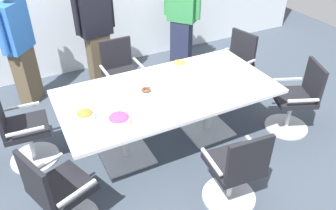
{
  "coord_description": "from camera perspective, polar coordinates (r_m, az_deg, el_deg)",
  "views": [
    {
      "loc": [
        -1.44,
        -2.83,
        2.7
      ],
      "look_at": [
        0.0,
        0.0,
        0.55
      ],
      "focal_mm": 35.99,
      "sensor_mm": 36.0,
      "label": 1
    }
  ],
  "objects": [
    {
      "name": "ground_plane",
      "position": [
        4.17,
        0.0,
        -6.33
      ],
      "size": [
        10.0,
        10.0,
        0.01
      ],
      "primitive_type": "cube",
      "color": "#3D4754"
    },
    {
      "name": "conference_table",
      "position": [
        3.79,
        0.0,
        0.94
      ],
      "size": [
        2.4,
        1.2,
        0.75
      ],
      "color": "silver",
      "rests_on": "ground"
    },
    {
      "name": "office_chair_0",
      "position": [
        5.02,
        11.09,
        6.25
      ],
      "size": [
        0.65,
        0.65,
        0.91
      ],
      "rotation": [
        0.0,
        0.0,
        -4.49
      ],
      "color": "silver",
      "rests_on": "ground"
    },
    {
      "name": "office_chair_1",
      "position": [
        4.72,
        -7.85,
        4.72
      ],
      "size": [
        0.55,
        0.55,
        0.91
      ],
      "rotation": [
        0.0,
        0.0,
        -3.12
      ],
      "color": "silver",
      "rests_on": "ground"
    },
    {
      "name": "office_chair_2",
      "position": [
        3.99,
        -23.47,
        -4.25
      ],
      "size": [
        0.57,
        0.57,
        0.91
      ],
      "rotation": [
        0.0,
        0.0,
        -1.63
      ],
      "color": "silver",
      "rests_on": "ground"
    },
    {
      "name": "office_chair_3",
      "position": [
        3.18,
        -18.07,
        -14.36
      ],
      "size": [
        0.7,
        0.7,
        0.91
      ],
      "rotation": [
        0.0,
        0.0,
        -1.2
      ],
      "color": "silver",
      "rests_on": "ground"
    },
    {
      "name": "office_chair_4",
      "position": [
        3.29,
        11.4,
        -11.03
      ],
      "size": [
        0.59,
        0.59,
        0.91
      ],
      "rotation": [
        0.0,
        0.0,
        -0.09
      ],
      "color": "silver",
      "rests_on": "ground"
    },
    {
      "name": "office_chair_5",
      "position": [
        4.46,
        20.91,
        0.62
      ],
      "size": [
        0.71,
        0.71,
        0.91
      ],
      "rotation": [
        0.0,
        0.0,
        1.18
      ],
      "color": "silver",
      "rests_on": "ground"
    },
    {
      "name": "person_standing_0",
      "position": [
        4.93,
        -23.96,
        9.33
      ],
      "size": [
        0.45,
        0.52,
        1.68
      ],
      "rotation": [
        0.0,
        0.0,
        -2.25
      ],
      "color": "brown",
      "rests_on": "ground"
    },
    {
      "name": "person_standing_1",
      "position": [
        5.02,
        -12.1,
        12.39
      ],
      "size": [
        0.61,
        0.29,
        1.73
      ],
      "rotation": [
        0.0,
        0.0,
        -2.96
      ],
      "color": "brown",
      "rests_on": "ground"
    },
    {
      "name": "person_standing_2",
      "position": [
        5.52,
        2.36,
        14.77
      ],
      "size": [
        0.45,
        0.52,
        1.69
      ],
      "rotation": [
        0.0,
        0.0,
        -4.02
      ],
      "color": "#232842",
      "rests_on": "ground"
    },
    {
      "name": "snack_bowl_pretzels",
      "position": [
        3.33,
        -13.87,
        -1.72
      ],
      "size": [
        0.18,
        0.18,
        0.11
      ],
      "color": "white",
      "rests_on": "conference_table"
    },
    {
      "name": "snack_bowl_chips_yellow",
      "position": [
        4.15,
        1.96,
        6.84
      ],
      "size": [
        0.17,
        0.17,
        0.1
      ],
      "color": "white",
      "rests_on": "conference_table"
    },
    {
      "name": "snack_bowl_candy_mix",
      "position": [
        3.23,
        -8.3,
        -2.4
      ],
      "size": [
        0.22,
        0.22,
        0.1
      ],
      "color": "beige",
      "rests_on": "conference_table"
    },
    {
      "name": "donut_platter",
      "position": [
        3.72,
        -1.85,
        2.86
      ],
      "size": [
        0.36,
        0.35,
        0.04
      ],
      "color": "white",
      "rests_on": "conference_table"
    },
    {
      "name": "plate_stack",
      "position": [
        4.08,
        11.31,
        5.11
      ],
      "size": [
        0.19,
        0.19,
        0.03
      ],
      "color": "white",
      "rests_on": "conference_table"
    },
    {
      "name": "napkin_pile",
      "position": [
        3.6,
        5.63,
        1.62
      ],
      "size": [
        0.18,
        0.18,
        0.05
      ],
      "primitive_type": "cube",
      "color": "white",
      "rests_on": "conference_table"
    }
  ]
}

